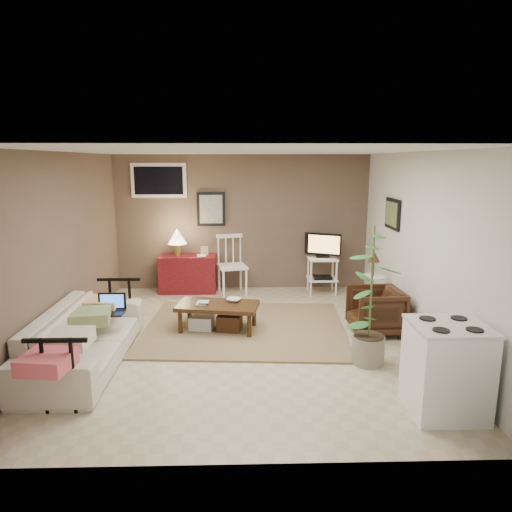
{
  "coord_description": "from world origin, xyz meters",
  "views": [
    {
      "loc": [
        0.02,
        -5.6,
        2.29
      ],
      "look_at": [
        0.19,
        0.35,
        1.04
      ],
      "focal_mm": 32.0,
      "sensor_mm": 36.0,
      "label": 1
    }
  ],
  "objects_px": {
    "sofa": "(84,328)",
    "spindle_chair": "(232,266)",
    "coffee_table": "(217,315)",
    "stove": "(446,369)",
    "armchair": "(376,308)",
    "potted_plant": "(371,291)",
    "side_table": "(373,275)",
    "red_console": "(187,270)",
    "tv_stand": "(322,262)"
  },
  "relations": [
    {
      "from": "sofa",
      "to": "spindle_chair",
      "type": "relative_size",
      "value": 2.13
    },
    {
      "from": "coffee_table",
      "to": "stove",
      "type": "distance_m",
      "value": 3.06
    },
    {
      "from": "spindle_chair",
      "to": "armchair",
      "type": "bearing_deg",
      "value": -44.37
    },
    {
      "from": "coffee_table",
      "to": "stove",
      "type": "xyz_separation_m",
      "value": [
        2.21,
        -2.12,
        0.2
      ]
    },
    {
      "from": "coffee_table",
      "to": "potted_plant",
      "type": "distance_m",
      "value": 2.18
    },
    {
      "from": "stove",
      "to": "side_table",
      "type": "bearing_deg",
      "value": 87.94
    },
    {
      "from": "potted_plant",
      "to": "side_table",
      "type": "bearing_deg",
      "value": 73.35
    },
    {
      "from": "coffee_table",
      "to": "red_console",
      "type": "xyz_separation_m",
      "value": [
        -0.64,
        1.94,
        0.17
      ]
    },
    {
      "from": "coffee_table",
      "to": "spindle_chair",
      "type": "relative_size",
      "value": 1.13
    },
    {
      "from": "spindle_chair",
      "to": "potted_plant",
      "type": "relative_size",
      "value": 0.63
    },
    {
      "from": "side_table",
      "to": "potted_plant",
      "type": "bearing_deg",
      "value": -106.65
    },
    {
      "from": "armchair",
      "to": "side_table",
      "type": "bearing_deg",
      "value": 165.55
    },
    {
      "from": "spindle_chair",
      "to": "coffee_table",
      "type": "bearing_deg",
      "value": -94.99
    },
    {
      "from": "armchair",
      "to": "sofa",
      "type": "bearing_deg",
      "value": -78.75
    },
    {
      "from": "coffee_table",
      "to": "red_console",
      "type": "bearing_deg",
      "value": 108.2
    },
    {
      "from": "coffee_table",
      "to": "sofa",
      "type": "relative_size",
      "value": 0.53
    },
    {
      "from": "coffee_table",
      "to": "tv_stand",
      "type": "xyz_separation_m",
      "value": [
        1.74,
        1.79,
        0.34
      ]
    },
    {
      "from": "sofa",
      "to": "tv_stand",
      "type": "height_order",
      "value": "tv_stand"
    },
    {
      "from": "sofa",
      "to": "stove",
      "type": "distance_m",
      "value": 3.84
    },
    {
      "from": "coffee_table",
      "to": "stove",
      "type": "height_order",
      "value": "stove"
    },
    {
      "from": "tv_stand",
      "to": "potted_plant",
      "type": "bearing_deg",
      "value": -89.04
    },
    {
      "from": "sofa",
      "to": "armchair",
      "type": "xyz_separation_m",
      "value": [
        3.59,
        0.86,
        -0.09
      ]
    },
    {
      "from": "stove",
      "to": "tv_stand",
      "type": "bearing_deg",
      "value": 96.84
    },
    {
      "from": "spindle_chair",
      "to": "potted_plant",
      "type": "distance_m",
      "value": 3.34
    },
    {
      "from": "sofa",
      "to": "potted_plant",
      "type": "relative_size",
      "value": 1.34
    },
    {
      "from": "tv_stand",
      "to": "potted_plant",
      "type": "height_order",
      "value": "potted_plant"
    },
    {
      "from": "coffee_table",
      "to": "armchair",
      "type": "relative_size",
      "value": 1.71
    },
    {
      "from": "tv_stand",
      "to": "side_table",
      "type": "relative_size",
      "value": 1.09
    },
    {
      "from": "coffee_table",
      "to": "sofa",
      "type": "xyz_separation_m",
      "value": [
        -1.46,
        -0.97,
        0.2
      ]
    },
    {
      "from": "red_console",
      "to": "potted_plant",
      "type": "distance_m",
      "value": 3.89
    },
    {
      "from": "sofa",
      "to": "armchair",
      "type": "bearing_deg",
      "value": -76.49
    },
    {
      "from": "spindle_chair",
      "to": "armchair",
      "type": "distance_m",
      "value": 2.77
    },
    {
      "from": "coffee_table",
      "to": "sofa",
      "type": "distance_m",
      "value": 1.76
    },
    {
      "from": "tv_stand",
      "to": "potted_plant",
      "type": "distance_m",
      "value": 2.87
    },
    {
      "from": "tv_stand",
      "to": "side_table",
      "type": "bearing_deg",
      "value": -62.94
    },
    {
      "from": "red_console",
      "to": "potted_plant",
      "type": "xyz_separation_m",
      "value": [
        2.42,
        -3.01,
        0.47
      ]
    },
    {
      "from": "tv_stand",
      "to": "armchair",
      "type": "distance_m",
      "value": 1.95
    },
    {
      "from": "spindle_chair",
      "to": "tv_stand",
      "type": "xyz_separation_m",
      "value": [
        1.58,
        -0.04,
        0.08
      ]
    },
    {
      "from": "red_console",
      "to": "armchair",
      "type": "bearing_deg",
      "value": -36.42
    },
    {
      "from": "coffee_table",
      "to": "red_console",
      "type": "distance_m",
      "value": 2.05
    },
    {
      "from": "side_table",
      "to": "tv_stand",
      "type": "bearing_deg",
      "value": 117.06
    },
    {
      "from": "side_table",
      "to": "stove",
      "type": "xyz_separation_m",
      "value": [
        -0.1,
        -2.79,
        -0.17
      ]
    },
    {
      "from": "sofa",
      "to": "potted_plant",
      "type": "height_order",
      "value": "potted_plant"
    },
    {
      "from": "red_console",
      "to": "stove",
      "type": "distance_m",
      "value": 4.95
    },
    {
      "from": "red_console",
      "to": "stove",
      "type": "relative_size",
      "value": 1.32
    },
    {
      "from": "sofa",
      "to": "tv_stand",
      "type": "relative_size",
      "value": 2.05
    },
    {
      "from": "spindle_chair",
      "to": "stove",
      "type": "distance_m",
      "value": 4.44
    },
    {
      "from": "coffee_table",
      "to": "spindle_chair",
      "type": "distance_m",
      "value": 1.85
    },
    {
      "from": "side_table",
      "to": "spindle_chair",
      "type": "bearing_deg",
      "value": 151.82
    },
    {
      "from": "armchair",
      "to": "potted_plant",
      "type": "xyz_separation_m",
      "value": [
        -0.35,
        -0.96,
        0.53
      ]
    }
  ]
}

